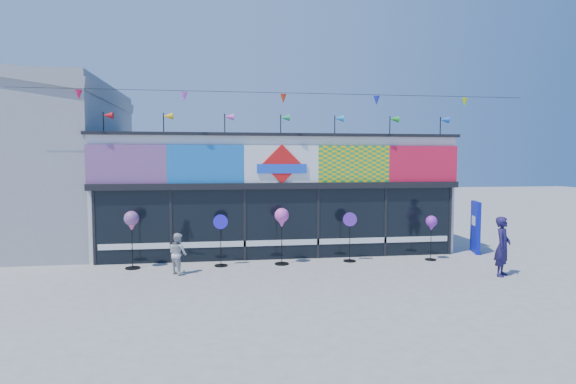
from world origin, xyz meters
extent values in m
plane|color=gray|center=(0.00, 0.00, 0.00)|extent=(80.00, 80.00, 0.00)
cube|color=white|center=(0.00, 6.00, 2.00)|extent=(12.00, 5.00, 4.00)
cube|color=black|center=(0.00, 3.44, 1.15)|extent=(11.60, 0.12, 2.30)
cube|color=black|center=(0.00, 3.40, 2.40)|extent=(12.00, 0.30, 0.20)
cube|color=white|center=(0.00, 3.41, 0.55)|extent=(11.40, 0.10, 0.18)
cube|color=black|center=(0.00, 6.00, 4.05)|extent=(12.20, 5.20, 0.10)
cube|color=black|center=(-5.80, 3.43, 1.15)|extent=(0.08, 0.14, 2.30)
cube|color=black|center=(-3.50, 3.43, 1.15)|extent=(0.08, 0.14, 2.30)
cube|color=black|center=(-1.20, 3.43, 1.15)|extent=(0.08, 0.14, 2.30)
cube|color=black|center=(1.20, 3.43, 1.15)|extent=(0.08, 0.14, 2.30)
cube|color=black|center=(3.50, 3.43, 1.15)|extent=(0.08, 0.14, 2.30)
cube|color=black|center=(5.80, 3.43, 1.15)|extent=(0.08, 0.14, 2.30)
cube|color=red|center=(-4.80, 3.42, 3.10)|extent=(2.40, 0.08, 1.20)
cube|color=blue|center=(-2.40, 3.42, 3.10)|extent=(2.40, 0.08, 1.20)
cube|color=white|center=(0.00, 3.42, 3.10)|extent=(2.40, 0.08, 1.20)
cube|color=yellow|center=(2.40, 3.42, 3.10)|extent=(2.40, 0.08, 1.20)
cube|color=red|center=(4.80, 3.42, 3.10)|extent=(2.40, 0.08, 1.20)
cube|color=red|center=(0.00, 3.36, 3.10)|extent=(1.27, 0.06, 1.27)
cube|color=blue|center=(0.00, 3.34, 2.95)|extent=(1.60, 0.05, 0.30)
cube|color=orange|center=(-4.11, 3.48, 1.02)|extent=(0.78, 0.03, 0.78)
cube|color=#E71560|center=(-2.94, 3.48, 1.29)|extent=(0.92, 0.03, 0.92)
cube|color=blue|center=(-1.76, 3.48, 1.57)|extent=(0.78, 0.03, 0.78)
cube|color=green|center=(-0.59, 3.48, 0.96)|extent=(0.92, 0.03, 0.92)
cube|color=blue|center=(0.59, 3.48, 1.24)|extent=(0.78, 0.03, 0.78)
cube|color=#F551BF|center=(1.76, 3.48, 1.56)|extent=(0.92, 0.03, 0.92)
cube|color=#6423A6|center=(2.94, 3.48, 0.98)|extent=(0.78, 0.03, 0.78)
cube|color=purple|center=(4.11, 3.48, 1.22)|extent=(0.92, 0.03, 0.92)
cylinder|color=black|center=(-5.50, 3.65, 4.35)|extent=(0.03, 0.03, 0.70)
cone|color=red|center=(-5.36, 3.65, 4.60)|extent=(0.30, 0.22, 0.22)
cylinder|color=black|center=(-3.70, 3.65, 4.35)|extent=(0.03, 0.03, 0.70)
cone|color=yellow|center=(-3.56, 3.65, 4.60)|extent=(0.30, 0.22, 0.22)
cylinder|color=black|center=(-1.80, 3.65, 4.35)|extent=(0.03, 0.03, 0.70)
cone|color=#EA4ECB|center=(-1.66, 3.65, 4.60)|extent=(0.30, 0.22, 0.22)
cylinder|color=black|center=(0.00, 3.65, 4.35)|extent=(0.03, 0.03, 0.70)
cone|color=#19A458|center=(0.14, 3.65, 4.60)|extent=(0.30, 0.22, 0.22)
cylinder|color=black|center=(1.80, 3.65, 4.35)|extent=(0.03, 0.03, 0.70)
cone|color=#1991DC|center=(1.94, 3.65, 4.60)|extent=(0.30, 0.22, 0.22)
cylinder|color=black|center=(3.70, 3.65, 4.35)|extent=(0.03, 0.03, 0.70)
cone|color=green|center=(3.84, 3.65, 4.60)|extent=(0.30, 0.22, 0.22)
cylinder|color=black|center=(5.50, 3.65, 4.35)|extent=(0.03, 0.03, 0.70)
cone|color=blue|center=(5.64, 3.65, 4.60)|extent=(0.30, 0.22, 0.22)
cylinder|color=black|center=(0.00, 3.00, 5.30)|extent=(16.00, 0.01, 0.01)
cone|color=#E6154C|center=(-6.00, 3.00, 5.12)|extent=(0.20, 0.20, 0.28)
cone|color=#F852DC|center=(-3.00, 3.00, 5.12)|extent=(0.20, 0.20, 0.28)
cone|color=red|center=(0.00, 3.00, 5.12)|extent=(0.20, 0.20, 0.28)
cone|color=#192BD9|center=(3.00, 3.00, 5.12)|extent=(0.20, 0.20, 0.28)
cone|color=#BBEF14|center=(6.00, 3.00, 5.12)|extent=(0.20, 0.20, 0.28)
cube|color=#949699|center=(-10.00, 7.00, 3.00)|extent=(8.00, 7.00, 6.00)
cube|color=#0B15A7|center=(6.83, 3.53, 0.90)|extent=(0.39, 0.90, 1.79)
cube|color=white|center=(6.76, 3.53, 1.12)|extent=(0.15, 0.40, 0.31)
cylinder|color=black|center=(-4.56, 2.76, 0.02)|extent=(0.44, 0.44, 0.03)
cylinder|color=black|center=(-4.56, 2.76, 0.74)|extent=(0.03, 0.03, 1.42)
sphere|color=#F1509F|center=(-4.56, 2.76, 1.51)|extent=(0.44, 0.44, 0.44)
cone|color=#F1509F|center=(-4.56, 2.76, 1.23)|extent=(0.22, 0.22, 0.20)
cylinder|color=black|center=(-1.96, 2.72, 0.02)|extent=(0.40, 0.40, 0.03)
cylinder|color=black|center=(-1.96, 2.72, 0.69)|extent=(0.02, 0.02, 1.31)
cylinder|color=#271BE6|center=(-1.96, 2.72, 1.36)|extent=(0.44, 0.07, 0.44)
cylinder|color=black|center=(-0.09, 2.69, 0.02)|extent=(0.44, 0.44, 0.03)
cylinder|color=black|center=(-0.09, 2.69, 0.75)|extent=(0.03, 0.03, 1.44)
sphere|color=#D547B1|center=(-0.09, 2.69, 1.53)|extent=(0.44, 0.44, 0.44)
cone|color=#D547B1|center=(-0.09, 2.69, 1.25)|extent=(0.22, 0.22, 0.20)
cylinder|color=black|center=(2.10, 2.79, 0.02)|extent=(0.40, 0.40, 0.03)
cylinder|color=black|center=(2.10, 2.79, 0.68)|extent=(0.02, 0.02, 1.30)
cylinder|color=#5723A7|center=(2.10, 2.79, 1.35)|extent=(0.43, 0.18, 0.44)
cylinder|color=black|center=(4.76, 2.62, 0.01)|extent=(0.37, 0.37, 0.03)
cylinder|color=black|center=(4.76, 2.62, 0.62)|extent=(0.02, 0.02, 1.19)
sphere|color=purple|center=(4.76, 2.62, 1.26)|extent=(0.37, 0.37, 0.37)
cone|color=purple|center=(4.76, 2.62, 1.03)|extent=(0.18, 0.18, 0.16)
imported|color=#1C1644|center=(5.82, 0.46, 0.83)|extent=(0.71, 0.70, 1.66)
imported|color=silver|center=(-3.15, 1.94, 0.59)|extent=(0.62, 0.64, 1.17)
camera|label=1|loc=(-1.81, -10.92, 3.21)|focal=28.00mm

